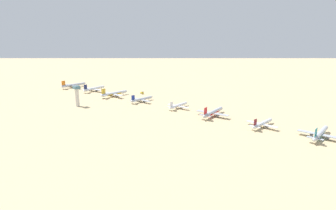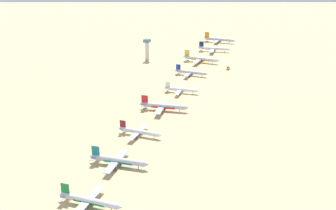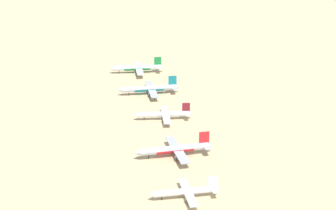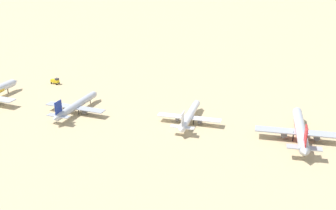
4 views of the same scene
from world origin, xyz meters
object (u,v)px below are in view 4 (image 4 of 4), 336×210
at_px(parked_jet_4, 190,116).
at_px(parked_jet_5, 76,106).
at_px(service_truck, 55,81).
at_px(parked_jet_3, 300,130).

height_order(parked_jet_4, parked_jet_5, parked_jet_5).
bearing_deg(service_truck, parked_jet_4, -101.95).
distance_m(parked_jet_4, parked_jet_5, 58.46).
height_order(parked_jet_4, service_truck, parked_jet_4).
xyz_separation_m(parked_jet_3, parked_jet_5, (-15.42, 108.13, -0.71)).
bearing_deg(parked_jet_5, parked_jet_4, -78.16).
bearing_deg(parked_jet_5, service_truck, 50.45).
bearing_deg(parked_jet_4, parked_jet_5, 101.84).
height_order(parked_jet_3, parked_jet_5, parked_jet_3).
bearing_deg(parked_jet_4, service_truck, 78.05).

